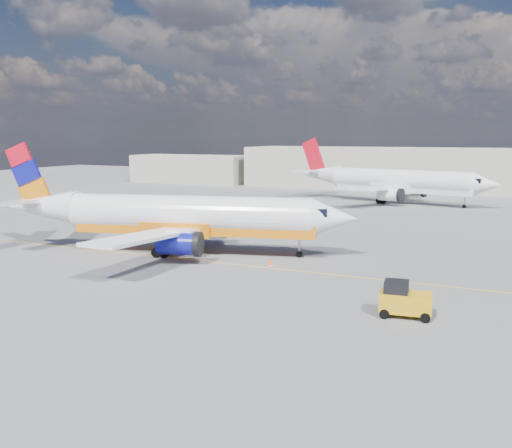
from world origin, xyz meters
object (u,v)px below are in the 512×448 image
at_px(main_jet, 179,216).
at_px(second_jet, 394,181).
at_px(traffic_cone, 270,262).
at_px(gse_tug, 404,300).

xyz_separation_m(main_jet, second_jet, (10.00, 46.33, 0.04)).
bearing_deg(traffic_cone, second_jet, 89.37).
xyz_separation_m(second_jet, gse_tug, (11.66, -56.52, -2.35)).
relative_size(main_jet, second_jet, 0.99).
relative_size(second_jet, traffic_cone, 54.81).
distance_m(main_jet, traffic_cone, 10.02).
height_order(main_jet, second_jet, second_jet).
height_order(gse_tug, traffic_cone, gse_tug).
relative_size(gse_tug, traffic_cone, 5.14).
bearing_deg(gse_tug, traffic_cone, 137.37).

